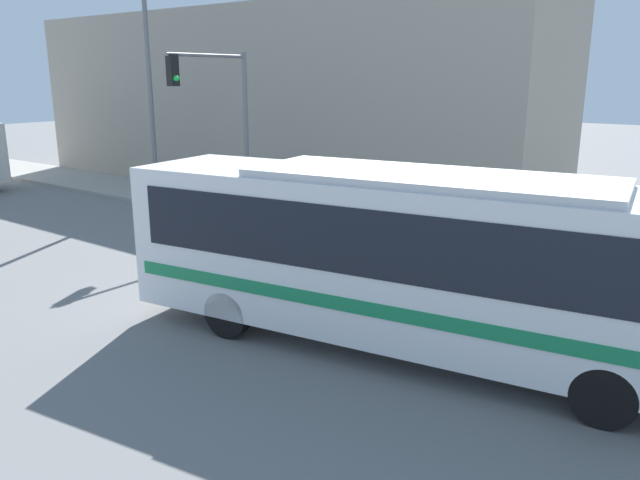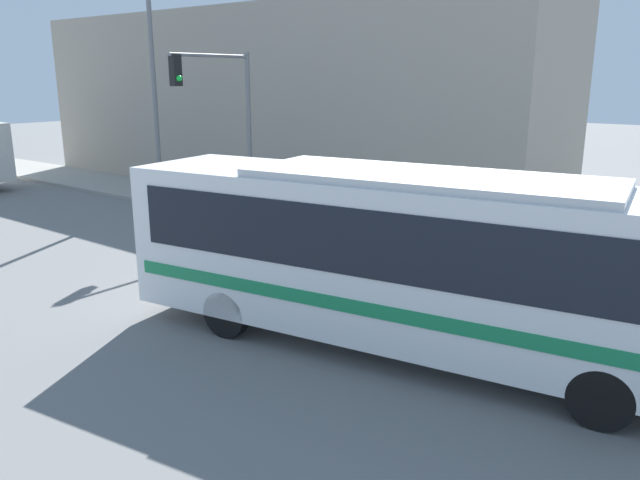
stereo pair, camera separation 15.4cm
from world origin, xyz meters
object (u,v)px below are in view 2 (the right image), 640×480
(city_bus, at_px, (423,253))
(fire_hydrant, at_px, (337,219))
(street_lamp, at_px, (146,75))
(traffic_light_pole, at_px, (224,106))
(parking_meter, at_px, (236,186))

(city_bus, bearing_deg, fire_hydrant, 37.61)
(street_lamp, bearing_deg, fire_hydrant, -89.35)
(traffic_light_pole, relative_size, parking_meter, 3.95)
(fire_hydrant, relative_size, traffic_light_pole, 0.14)
(city_bus, height_order, fire_hydrant, city_bus)
(fire_hydrant, height_order, traffic_light_pole, traffic_light_pole)
(parking_meter, bearing_deg, street_lamp, 91.29)
(street_lamp, bearing_deg, city_bus, -111.53)
(city_bus, distance_m, traffic_light_pole, 11.42)
(city_bus, distance_m, parking_meter, 12.22)
(fire_hydrant, bearing_deg, traffic_light_pole, 104.19)
(fire_hydrant, relative_size, street_lamp, 0.09)
(traffic_light_pole, xyz_separation_m, parking_meter, (0.96, 0.57, -2.78))
(fire_hydrant, distance_m, parking_meter, 4.39)
(city_bus, bearing_deg, traffic_light_pole, 54.82)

